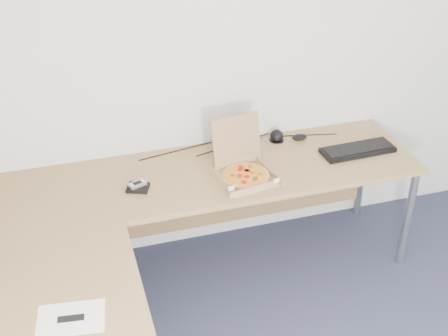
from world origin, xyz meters
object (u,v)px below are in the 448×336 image
object	(u,v)px
wallet	(138,188)
keyboard	(358,150)
desk	(172,228)
pizza_box	(245,172)
drinking_glass	(240,149)

from	to	relation	value
wallet	keyboard	bearing A→B (deg)	22.85
desk	wallet	distance (m)	0.39
keyboard	pizza_box	bearing A→B (deg)	-176.38
desk	drinking_glass	bearing A→B (deg)	44.60
drinking_glass	wallet	distance (m)	0.68
desk	keyboard	xyz separation A→B (m)	(1.26, 0.39, 0.04)
drinking_glass	pizza_box	bearing A→B (deg)	-102.40
keyboard	drinking_glass	bearing A→B (deg)	165.91
drinking_glass	keyboard	size ratio (longest dim) A/B	0.25
desk	keyboard	world-z (taller)	keyboard
drinking_glass	desk	bearing A→B (deg)	-135.40
pizza_box	keyboard	size ratio (longest dim) A/B	0.77
desk	drinking_glass	xyz separation A→B (m)	(0.55, 0.54, 0.09)
desk	keyboard	bearing A→B (deg)	17.21
pizza_box	wallet	distance (m)	0.61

